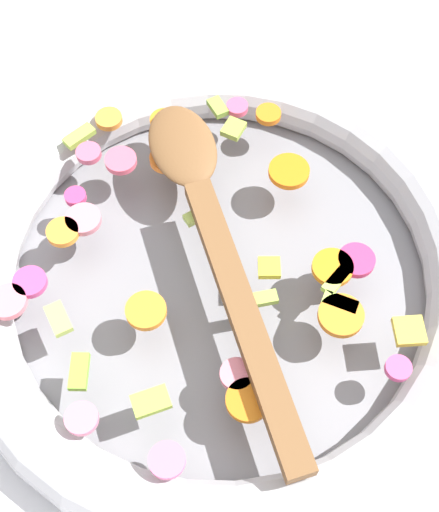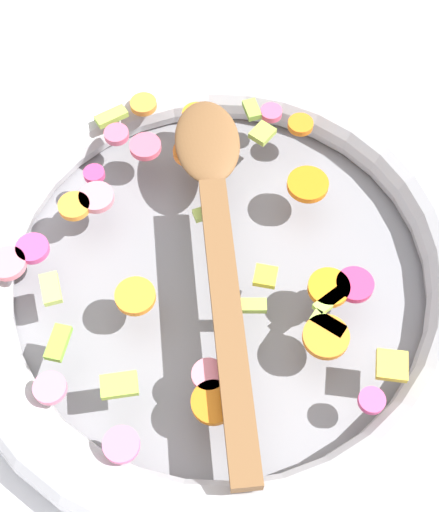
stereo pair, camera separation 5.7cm
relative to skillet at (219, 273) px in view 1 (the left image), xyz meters
The scene contains 4 objects.
ground_plane 0.02m from the skillet, ahead, with size 4.00×4.00×0.00m, color silver.
skillet is the anchor object (origin of this frame).
chopped_vegetables 0.04m from the skillet, 29.08° to the left, with size 0.35×0.34×0.01m.
wooden_spoon 0.05m from the skillet, 42.53° to the right, with size 0.27×0.26×0.01m.
Camera 1 is at (-0.14, 0.24, 0.55)m, focal length 50.00 mm.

